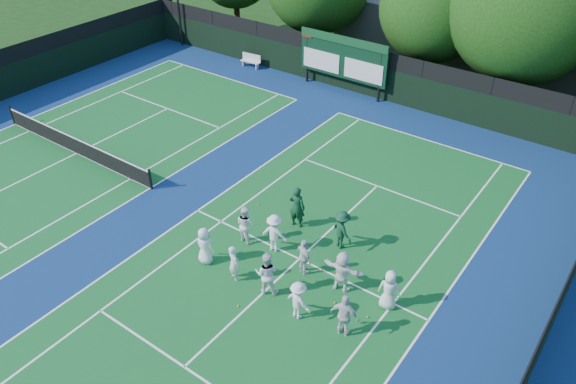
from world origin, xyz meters
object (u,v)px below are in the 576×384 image
Objects in this scene: bench at (251,60)px; coach_left at (297,207)px; tennis_net at (75,145)px; scoreboard at (343,58)px.

coach_left is (12.75, -12.65, 0.48)m from bench.
bench is 17.97m from coach_left.
bench is at bearing -55.54° from coach_left.
coach_left is at bearing -44.76° from bench.
tennis_net is at bearing -3.05° from coach_left.
bench is (-7.07, -0.22, -1.70)m from scoreboard.
tennis_net is 5.83× the size of coach_left.
scoreboard is at bearing 1.78° from bench.
coach_left is at bearing -66.17° from scoreboard.
scoreboard is 16.26m from tennis_net.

